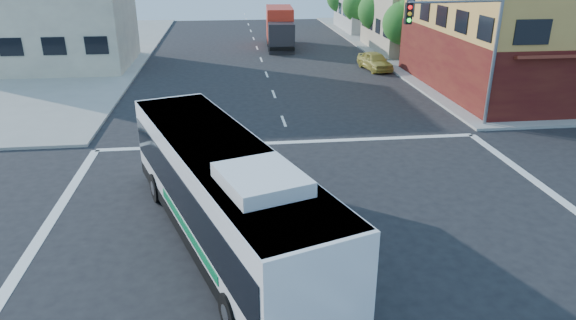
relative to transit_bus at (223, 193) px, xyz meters
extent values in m
plane|color=black|center=(3.35, -0.21, -1.85)|extent=(120.00, 120.00, 0.00)
cube|color=#5E2015|center=(23.35, 18.29, 0.15)|extent=(18.09, 15.08, 4.00)
cube|color=tan|center=(20.35, 33.79, 2.65)|extent=(12.00, 10.00, 9.00)
cube|color=beige|center=(-13.65, 29.79, 2.15)|extent=(12.00, 10.00, 8.00)
cylinder|color=slate|center=(14.15, 10.59, 1.65)|extent=(0.18, 0.18, 7.00)
cylinder|color=slate|center=(11.65, 10.34, 4.75)|extent=(5.01, 0.62, 0.12)
cube|color=black|center=(9.15, 10.09, 4.25)|extent=(0.32, 0.30, 1.00)
sphere|color=#FF0C0C|center=(9.15, 9.92, 4.55)|extent=(0.20, 0.20, 0.20)
sphere|color=yellow|center=(9.15, 9.92, 4.25)|extent=(0.20, 0.20, 0.20)
sphere|color=#19FF33|center=(9.15, 9.92, 3.95)|extent=(0.20, 0.20, 0.20)
cylinder|color=#3C2215|center=(15.15, 27.79, -0.88)|extent=(0.28, 0.28, 1.92)
sphere|color=#1B5F1F|center=(15.15, 27.79, 1.52)|extent=(3.60, 3.60, 3.60)
sphere|color=#1B5F1F|center=(15.55, 27.49, 2.42)|extent=(2.52, 2.52, 2.52)
cylinder|color=#3C2215|center=(15.15, 35.79, -0.85)|extent=(0.28, 0.28, 1.99)
sphere|color=#1B5F1F|center=(15.15, 35.79, 1.67)|extent=(3.80, 3.80, 3.80)
sphere|color=#1B5F1F|center=(15.55, 35.49, 2.62)|extent=(2.66, 2.66, 2.66)
cylinder|color=#3C2215|center=(15.15, 43.79, -0.90)|extent=(0.28, 0.28, 1.89)
sphere|color=#1B5F1F|center=(15.15, 43.79, 1.40)|extent=(3.40, 3.40, 3.40)
cylinder|color=#3C2215|center=(15.15, 51.79, -0.83)|extent=(0.28, 0.28, 2.03)
cube|color=black|center=(-0.01, 0.02, -1.26)|extent=(6.78, 12.93, 0.48)
cube|color=white|center=(-0.01, 0.02, 0.04)|extent=(6.76, 12.91, 3.02)
cube|color=black|center=(-0.01, 0.02, 0.22)|extent=(6.68, 12.56, 1.33)
cube|color=black|center=(-2.09, 5.97, 0.12)|extent=(2.37, 0.88, 1.43)
cube|color=#E5590C|center=(-2.10, 6.00, 1.18)|extent=(1.93, 0.72, 0.30)
cube|color=white|center=(-0.01, 0.02, 1.48)|extent=(6.62, 12.65, 0.13)
cube|color=white|center=(1.04, -2.98, 1.74)|extent=(2.56, 2.83, 0.38)
cube|color=#06733B|center=(-1.12, -0.93, -0.73)|extent=(1.95, 5.51, 0.30)
cube|color=#06733B|center=(1.46, -0.03, -0.73)|extent=(1.95, 5.51, 0.30)
cylinder|color=black|center=(-2.55, 3.45, -1.29)|extent=(0.66, 1.15, 1.10)
cylinder|color=#99999E|center=(-2.69, 3.40, -1.29)|extent=(0.22, 0.53, 0.55)
cylinder|color=black|center=(-0.16, 4.28, -1.29)|extent=(0.66, 1.15, 1.10)
cylinder|color=#99999E|center=(-0.02, 4.33, -1.29)|extent=(0.22, 0.53, 0.55)
cylinder|color=black|center=(0.14, -4.24, -1.29)|extent=(0.66, 1.15, 1.10)
cylinder|color=#99999E|center=(0.00, -4.29, -1.29)|extent=(0.22, 0.53, 0.55)
cylinder|color=black|center=(2.53, -3.41, -1.29)|extent=(0.66, 1.15, 1.10)
cylinder|color=#99999E|center=(2.67, -3.36, -1.29)|extent=(0.22, 0.53, 0.55)
cube|color=#27262B|center=(5.50, 33.98, -0.48)|extent=(2.55, 2.45, 2.73)
cube|color=black|center=(5.44, 32.98, -0.06)|extent=(2.21, 0.21, 1.05)
cube|color=red|center=(5.73, 37.97, 0.36)|extent=(2.87, 6.03, 3.16)
cube|color=black|center=(5.66, 36.71, -1.27)|extent=(2.81, 8.54, 0.32)
cylinder|color=black|center=(4.41, 34.26, -1.32)|extent=(0.36, 1.07, 1.05)
cylinder|color=black|center=(6.61, 34.12, -1.32)|extent=(0.36, 1.07, 1.05)
cylinder|color=black|center=(4.59, 37.30, -1.32)|extent=(0.36, 1.07, 1.05)
cylinder|color=black|center=(6.79, 37.17, -1.32)|extent=(0.36, 1.07, 1.05)
cylinder|color=black|center=(4.74, 39.92, -1.32)|extent=(0.36, 1.07, 1.05)
cylinder|color=black|center=(6.95, 39.79, -1.32)|extent=(0.36, 1.07, 1.05)
imported|color=gold|center=(12.17, 25.47, -1.13)|extent=(2.30, 4.39, 1.42)
camera|label=1|loc=(0.32, -14.67, 7.01)|focal=32.00mm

